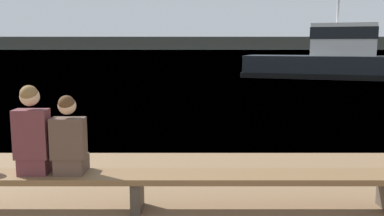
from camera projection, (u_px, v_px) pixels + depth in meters
water_surface at (188, 51)px, 126.55m from camera, size 240.00×240.00×0.00m
far_shoreline at (189, 43)px, 166.22m from camera, size 600.00×12.00×4.83m
bench_main at (137, 180)px, 5.12m from camera, size 6.66×0.49×0.45m
person_left at (32, 134)px, 5.04m from camera, size 0.39×0.41×1.07m
person_right at (69, 140)px, 5.06m from camera, size 0.39×0.40×0.95m
tugboat_red at (335, 61)px, 25.23m from camera, size 10.91×6.46×6.26m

